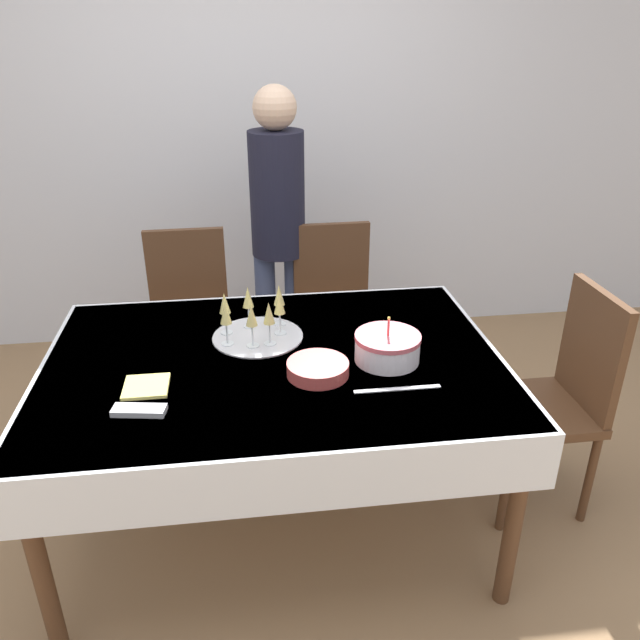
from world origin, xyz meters
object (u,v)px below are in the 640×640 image
dining_chair_far_left (190,317)px  dining_chair_right_end (559,390)px  person_standing (278,218)px  birthday_cake (387,348)px  dining_chair_far_right (334,309)px  champagne_tray (256,319)px  plate_stack_main (318,369)px

dining_chair_far_left → dining_chair_right_end: (1.54, -0.91, 0.00)m
dining_chair_far_left → person_standing: person_standing is taller
dining_chair_right_end → birthday_cake: (-0.75, -0.07, 0.29)m
dining_chair_far_right → champagne_tray: bearing=-120.2°
person_standing → champagne_tray: bearing=-99.7°
champagne_tray → person_standing: size_ratio=0.22×
dining_chair_right_end → champagne_tray: size_ratio=2.71×
dining_chair_right_end → champagne_tray: bearing=171.7°
dining_chair_far_right → birthday_cake: 1.03m
dining_chair_right_end → person_standing: bearing=134.1°
dining_chair_far_left → plate_stack_main: 1.21m
dining_chair_far_right → champagne_tray: (-0.43, -0.73, 0.32)m
dining_chair_far_left → dining_chair_far_right: 0.75m
dining_chair_right_end → champagne_tray: (-1.22, 0.18, 0.32)m
plate_stack_main → person_standing: bearing=92.1°
dining_chair_far_left → birthday_cake: bearing=-51.3°
dining_chair_far_left → birthday_cake: (0.79, -0.98, 0.29)m
dining_chair_right_end → birthday_cake: size_ratio=4.01×
dining_chair_far_right → champagne_tray: 0.91m
dining_chair_far_left → champagne_tray: (0.32, -0.73, 0.32)m
dining_chair_right_end → birthday_cake: bearing=-174.4°
dining_chair_far_right → birthday_cake: size_ratio=4.01×
person_standing → dining_chair_far_left: bearing=-158.6°
birthday_cake → person_standing: size_ratio=0.15×
dining_chair_far_right → dining_chair_right_end: size_ratio=1.00×
champagne_tray → plate_stack_main: 0.38m
dining_chair_right_end → person_standing: person_standing is taller
dining_chair_right_end → plate_stack_main: 1.06m
dining_chair_far_left → dining_chair_far_right: (0.75, 0.00, 0.00)m
person_standing → dining_chair_far_right: bearing=-34.7°
dining_chair_far_right → birthday_cake: bearing=-87.6°
dining_chair_right_end → birthday_cake: dining_chair_right_end is taller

